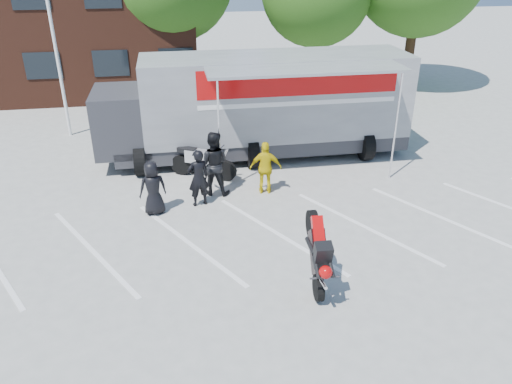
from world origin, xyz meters
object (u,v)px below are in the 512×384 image
object	(u,v)px
spectator_leather_b	(198,178)
spectator_leather_c	(213,163)
flagpole	(55,2)
spectator_leather_a	(153,188)
parked_motorcycle	(204,177)
spectator_hivis	(266,168)
stunt_bike_rider	(311,282)
transporter_truck	(262,154)

from	to	relation	value
spectator_leather_b	spectator_leather_c	distance (m)	0.86
flagpole	spectator_leather_c	xyz separation A→B (m)	(5.01, -6.27, -4.05)
flagpole	spectator_leather_b	xyz separation A→B (m)	(4.50, -6.96, -4.19)
flagpole	spectator_leather_a	size ratio (longest dim) A/B	5.03
flagpole	parked_motorcycle	distance (m)	8.58
parked_motorcycle	spectator_leather_c	xyz separation A→B (m)	(0.24, -1.23, 1.00)
flagpole	spectator_hivis	distance (m)	10.16
stunt_bike_rider	spectator_leather_c	world-z (taller)	spectator_leather_c
flagpole	spectator_leather_a	xyz separation A→B (m)	(3.20, -7.26, -4.26)
transporter_truck	stunt_bike_rider	distance (m)	7.83
flagpole	spectator_hivis	world-z (taller)	flagpole
spectator_hivis	parked_motorcycle	bearing A→B (deg)	-28.95
spectator_leather_c	spectator_hivis	world-z (taller)	spectator_leather_c
spectator_leather_a	spectator_leather_c	world-z (taller)	spectator_leather_c
spectator_leather_a	spectator_hivis	xyz separation A→B (m)	(3.38, 0.77, 0.03)
spectator_leather_b	parked_motorcycle	bearing A→B (deg)	-113.07
spectator_leather_c	spectator_leather_b	bearing A→B (deg)	70.43
spectator_leather_c	flagpole	bearing A→B (deg)	-34.49
stunt_bike_rider	spectator_leather_c	xyz separation A→B (m)	(-1.74, 4.94, 1.00)
parked_motorcycle	spectator_leather_b	world-z (taller)	spectator_leather_b
spectator_leather_a	spectator_leather_c	distance (m)	2.07
flagpole	transporter_truck	world-z (taller)	flagpole
stunt_bike_rider	spectator_leather_a	world-z (taller)	spectator_leather_a
flagpole	parked_motorcycle	bearing A→B (deg)	-46.61
spectator_leather_a	spectator_leather_c	xyz separation A→B (m)	(1.81, 0.99, 0.20)
transporter_truck	spectator_leather_c	world-z (taller)	spectator_leather_c
parked_motorcycle	stunt_bike_rider	size ratio (longest dim) A/B	1.19
stunt_bike_rider	spectator_leather_c	bearing A→B (deg)	112.54
parked_motorcycle	spectator_hivis	size ratio (longest dim) A/B	1.41
spectator_leather_c	parked_motorcycle	bearing A→B (deg)	-62.09
stunt_bike_rider	spectator_leather_a	xyz separation A→B (m)	(-3.55, 3.95, 0.80)
flagpole	spectator_leather_c	size ratio (longest dim) A/B	4.00
flagpole	stunt_bike_rider	xyz separation A→B (m)	(6.75, -11.21, -5.05)
flagpole	spectator_hivis	size ratio (longest dim) A/B	4.82
stunt_bike_rider	spectator_leather_c	distance (m)	5.33
parked_motorcycle	spectator_hivis	distance (m)	2.46
spectator_leather_b	spectator_leather_c	size ratio (longest dim) A/B	0.87
spectator_leather_b	spectator_hivis	distance (m)	2.13
parked_motorcycle	spectator_leather_a	distance (m)	2.83
transporter_truck	spectator_leather_b	world-z (taller)	transporter_truck
parked_motorcycle	stunt_bike_rider	world-z (taller)	stunt_bike_rider
flagpole	spectator_hivis	bearing A→B (deg)	-44.61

